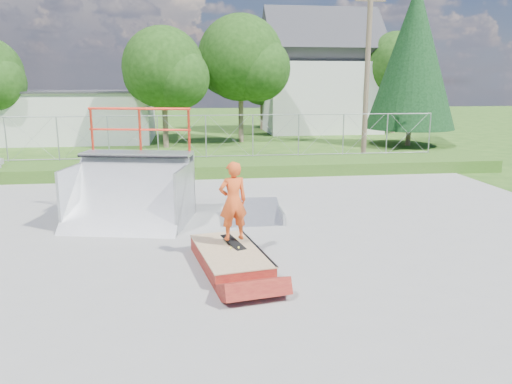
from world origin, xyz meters
TOP-DOWN VIEW (x-y plane):
  - ground at (0.00, 0.00)m, footprint 120.00×120.00m
  - concrete_pad at (0.00, 0.00)m, footprint 20.00×16.00m
  - grass_berm at (0.00, 9.50)m, footprint 24.00×3.00m
  - grind_box at (0.03, -1.10)m, footprint 1.58×2.61m
  - quarter_pipe at (-2.31, 2.26)m, footprint 3.45×3.10m
  - flat_bank_ramp at (0.98, 2.21)m, footprint 1.45×1.54m
  - skateboard at (0.13, -0.81)m, footprint 0.50×0.82m
  - skater at (0.13, -0.81)m, footprint 0.67×0.51m
  - chain_link_fence at (0.00, 10.50)m, footprint 20.00×0.06m
  - utility_building_flat at (-8.00, 22.00)m, footprint 10.00×6.00m
  - gable_house at (9.00, 26.00)m, footprint 8.40×6.08m
  - utility_pole at (7.50, 12.00)m, footprint 0.24×0.24m
  - tree_left_near at (-1.75, 17.83)m, footprint 4.76×4.48m
  - tree_center at (2.78, 19.81)m, footprint 5.44×5.12m
  - tree_right_far at (14.27, 23.82)m, footprint 5.10×4.80m
  - tree_back_mid at (5.21, 27.86)m, footprint 4.08×3.84m
  - conifer_tree at (12.00, 17.00)m, footprint 5.04×5.04m

SIDE VIEW (x-z plane):
  - ground at x=0.00m, z-range 0.00..0.00m
  - concrete_pad at x=0.00m, z-range 0.00..0.04m
  - grind_box at x=0.03m, z-range 0.00..0.36m
  - flat_bank_ramp at x=0.98m, z-range 0.00..0.44m
  - grass_berm at x=0.00m, z-range 0.00..0.50m
  - skateboard at x=0.13m, z-range 0.34..0.47m
  - skater at x=0.13m, z-range 0.41..2.04m
  - chain_link_fence at x=0.00m, z-range 0.50..2.30m
  - quarter_pipe at x=-2.31m, z-range 0.00..2.97m
  - utility_building_flat at x=-8.00m, z-range 0.00..3.00m
  - tree_back_mid at x=5.21m, z-range 0.78..6.48m
  - gable_house at x=9.00m, z-range -0.63..8.31m
  - utility_pole at x=7.50m, z-range 0.00..8.00m
  - tree_left_near at x=-1.75m, z-range 0.91..7.56m
  - tree_right_far at x=14.27m, z-range 0.98..8.10m
  - tree_center at x=2.78m, z-range 1.05..8.65m
  - conifer_tree at x=12.00m, z-range 0.50..9.60m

